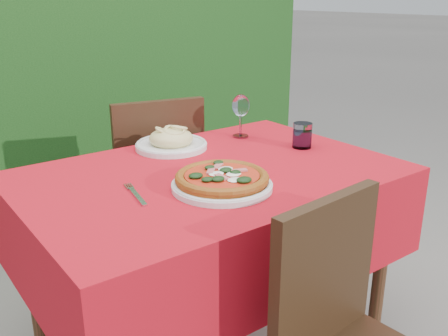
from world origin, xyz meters
TOP-DOWN VIEW (x-y plane):
  - hedge at (0.00, 1.55)m, footprint 3.20×0.55m
  - dining_table at (0.00, 0.00)m, footprint 1.26×0.86m
  - chair_far at (0.12, 0.61)m, footprint 0.48×0.48m
  - pizza_plate at (-0.07, -0.15)m, footprint 0.37×0.37m
  - pasta_plate at (0.03, 0.30)m, footprint 0.28×0.28m
  - water_glass at (0.44, 0.01)m, footprint 0.07×0.07m
  - wine_glass at (0.35, 0.27)m, footprint 0.07×0.07m
  - fork at (-0.31, -0.06)m, footprint 0.06×0.21m

SIDE VIEW (x-z plane):
  - chair_far at x=0.12m, z-range 0.07..0.96m
  - dining_table at x=0.00m, z-range 0.22..0.97m
  - fork at x=-0.31m, z-range 0.75..0.75m
  - pizza_plate at x=-0.07m, z-range 0.75..0.80m
  - pasta_plate at x=0.03m, z-range 0.74..0.82m
  - water_glass at x=0.44m, z-range 0.74..0.84m
  - wine_glass at x=0.35m, z-range 0.78..0.96m
  - hedge at x=0.00m, z-range 0.03..1.81m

